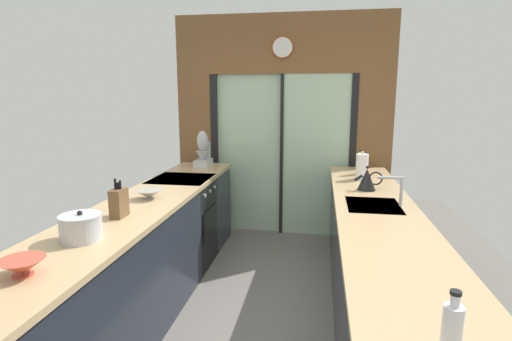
{
  "coord_description": "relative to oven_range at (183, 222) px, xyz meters",
  "views": [
    {
      "loc": [
        0.47,
        -2.51,
        1.76
      ],
      "look_at": [
        -0.04,
        0.62,
        1.15
      ],
      "focal_mm": 27.86,
      "sensor_mm": 36.0,
      "label": 1
    }
  ],
  "objects": [
    {
      "name": "back_wall_unit",
      "position": [
        0.91,
        1.15,
        1.07
      ],
      "size": [
        2.64,
        0.12,
        2.7
      ],
      "color": "brown",
      "rests_on": "ground_plane"
    },
    {
      "name": "stand_mixer",
      "position": [
        0.02,
        0.72,
        0.63
      ],
      "size": [
        0.17,
        0.27,
        0.42
      ],
      "color": "#B7BABC",
      "rests_on": "left_counter_run"
    },
    {
      "name": "soap_bottle_near",
      "position": [
        1.8,
        -2.57,
        0.57
      ],
      "size": [
        0.06,
        0.06,
        0.26
      ],
      "color": "silver",
      "rests_on": "right_counter_run"
    },
    {
      "name": "mixing_bowl_mid",
      "position": [
        0.02,
        -2.22,
        0.51
      ],
      "size": [
        0.21,
        0.21,
        0.08
      ],
      "color": "#BC4C38",
      "rests_on": "left_counter_run"
    },
    {
      "name": "stock_pot",
      "position": [
        0.02,
        -1.74,
        0.54
      ],
      "size": [
        0.24,
        0.24,
        0.18
      ],
      "color": "#B7BABC",
      "rests_on": "left_counter_run"
    },
    {
      "name": "knife_block",
      "position": [
        0.02,
        -1.3,
        0.57
      ],
      "size": [
        0.08,
        0.14,
        0.27
      ],
      "color": "brown",
      "rests_on": "left_counter_run"
    },
    {
      "name": "soap_bottle_far",
      "position": [
        1.8,
        0.51,
        0.58
      ],
      "size": [
        0.07,
        0.07,
        0.26
      ],
      "color": "#D1CC4C",
      "rests_on": "right_counter_run"
    },
    {
      "name": "right_counter_run",
      "position": [
        1.82,
        -0.95,
        0.01
      ],
      "size": [
        0.62,
        3.8,
        0.92
      ],
      "color": "#1E232D",
      "rests_on": "ground_plane"
    },
    {
      "name": "left_counter_run",
      "position": [
        -0.0,
        -1.12,
        0.01
      ],
      "size": [
        0.62,
        3.8,
        0.92
      ],
      "color": "#1E232D",
      "rests_on": "ground_plane"
    },
    {
      "name": "sink_faucet",
      "position": [
        1.96,
        -0.7,
        0.62
      ],
      "size": [
        0.19,
        0.02,
        0.23
      ],
      "color": "#B7BABC",
      "rests_on": "right_counter_run"
    },
    {
      "name": "paper_towel_roll",
      "position": [
        1.8,
        0.25,
        0.59
      ],
      "size": [
        0.14,
        0.14,
        0.28
      ],
      "color": "#B7BABC",
      "rests_on": "right_counter_run"
    },
    {
      "name": "kettle",
      "position": [
        1.8,
        -0.2,
        0.56
      ],
      "size": [
        0.25,
        0.16,
        0.22
      ],
      "color": "black",
      "rests_on": "right_counter_run"
    },
    {
      "name": "oven_range",
      "position": [
        0.0,
        0.0,
        0.0
      ],
      "size": [
        0.6,
        0.6,
        0.92
      ],
      "color": "black",
      "rests_on": "ground_plane"
    },
    {
      "name": "ground_plane",
      "position": [
        0.91,
        -0.65,
        -0.47
      ],
      "size": [
        5.04,
        7.6,
        0.02
      ],
      "primitive_type": "cube",
      "color": "slate"
    },
    {
      "name": "mixing_bowl_far",
      "position": [
        0.02,
        -0.81,
        0.51
      ],
      "size": [
        0.21,
        0.21,
        0.08
      ],
      "color": "gray",
      "rests_on": "left_counter_run"
    }
  ]
}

